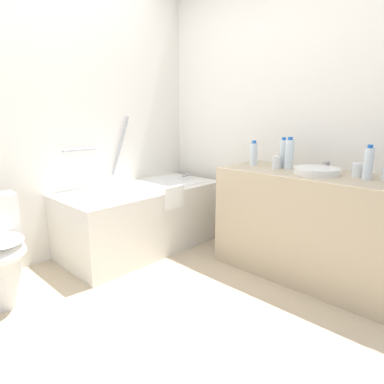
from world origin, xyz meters
TOP-DOWN VIEW (x-y plane):
  - ground_plane at (0.00, 0.00)m, footprint 4.15×4.15m
  - wall_back_tiled at (0.00, 1.39)m, footprint 3.55×0.10m
  - wall_right_mirror at (1.62, 0.00)m, footprint 0.10×3.08m
  - bathtub at (0.73, 0.98)m, footprint 1.51×0.72m
  - vanity_counter at (1.28, -0.40)m, footprint 0.59×1.39m
  - sink_basin at (1.25, -0.44)m, footprint 0.33×0.33m
  - sink_faucet at (1.45, -0.44)m, footprint 0.11×0.15m
  - water_bottle_0 at (1.29, 0.13)m, footprint 0.06×0.06m
  - water_bottle_1 at (1.35, -0.11)m, footprint 0.06×0.06m
  - water_bottle_2 at (1.32, -0.18)m, footprint 0.07×0.07m
  - water_bottle_3 at (1.28, -0.77)m, footprint 0.06×0.06m
  - drinking_glass_1 at (1.27, -0.10)m, footprint 0.07×0.07m
  - drinking_glass_3 at (1.35, -0.69)m, footprint 0.08×0.08m

SIDE VIEW (x-z plane):
  - ground_plane at x=0.00m, z-range 0.00..0.00m
  - bathtub at x=0.73m, z-range -0.30..0.93m
  - vanity_counter at x=1.28m, z-range 0.00..0.83m
  - sink_basin at x=1.25m, z-range 0.83..0.87m
  - sink_faucet at x=1.45m, z-range 0.82..0.90m
  - drinking_glass_3 at x=1.35m, z-range 0.83..0.93m
  - drinking_glass_1 at x=1.27m, z-range 0.83..0.93m
  - water_bottle_0 at x=1.29m, z-range 0.82..1.03m
  - water_bottle_3 at x=1.28m, z-range 0.82..1.06m
  - water_bottle_1 at x=1.35m, z-range 0.82..1.07m
  - water_bottle_2 at x=1.32m, z-range 0.82..1.07m
  - wall_back_tiled at x=0.00m, z-range 0.00..2.53m
  - wall_right_mirror at x=1.62m, z-range 0.00..2.53m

